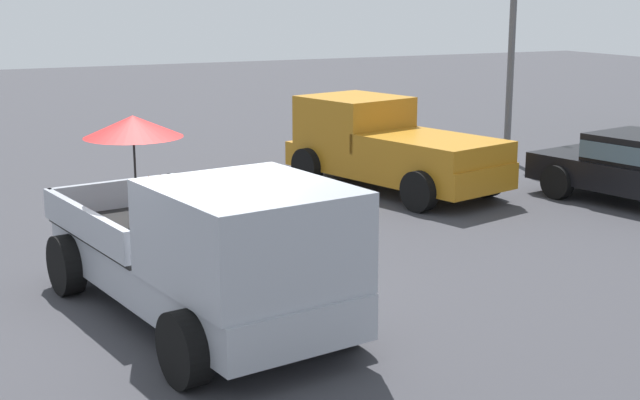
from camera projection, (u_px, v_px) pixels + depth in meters
The scene contains 4 objects.
ground_plane at pixel (194, 317), 11.04m from camera, with size 80.00×80.00×0.00m, color #38383D.
pickup_truck_main at pixel (208, 248), 10.48m from camera, with size 5.28×2.89×2.36m.
pickup_truck_far at pixel (387, 146), 18.13m from camera, with size 5.10×3.10×1.80m.
motel_sign at pixel (513, 8), 20.68m from camera, with size 1.40×0.16×5.07m.
Camera 1 is at (10.09, -3.10, 3.88)m, focal length 50.35 mm.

